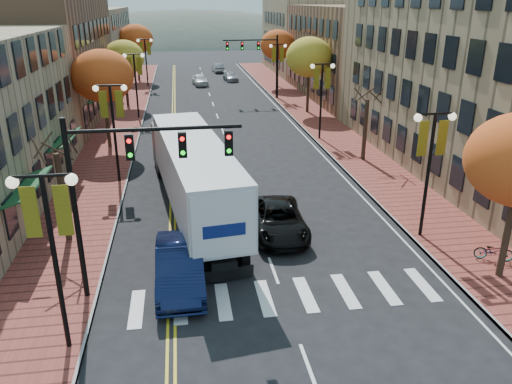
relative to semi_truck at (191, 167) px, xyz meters
name	(u,v)px	position (x,y,z in m)	size (l,w,h in m)	color
ground	(294,328)	(3.15, -11.05, -2.43)	(200.00, 200.00, 0.00)	black
sidewalk_left	(121,122)	(-5.85, 21.45, -2.36)	(4.00, 85.00, 0.15)	brown
sidewalk_right	(311,116)	(12.15, 21.45, -2.36)	(4.00, 85.00, 0.15)	brown
building_left_mid	(31,59)	(-13.85, 24.95, 3.07)	(12.00, 24.00, 11.00)	brown
building_left_far	(79,45)	(-13.85, 49.95, 2.32)	(12.00, 26.00, 9.50)	#9E8966
building_right_mid	(373,52)	(21.65, 30.95, 2.57)	(15.00, 24.00, 10.00)	brown
building_right_far	(321,35)	(21.65, 52.95, 3.07)	(15.00, 20.00, 11.00)	#9E8966
tree_left_a	(63,198)	(-5.85, -3.05, -0.18)	(0.28, 0.28, 4.20)	#382619
tree_left_b	(102,76)	(-5.85, 12.95, 3.02)	(4.48, 4.48, 7.21)	#382619
tree_left_c	(124,58)	(-5.85, 28.95, 2.62)	(4.16, 4.16, 6.69)	#382619
tree_left_d	(136,39)	(-5.85, 46.95, 3.17)	(4.61, 4.61, 7.42)	#382619
tree_right_b	(365,130)	(12.15, 6.95, -0.18)	(0.28, 0.28, 4.20)	#382619
tree_right_c	(309,57)	(12.15, 22.95, 3.02)	(4.48, 4.48, 7.21)	#382619
tree_right_d	(278,45)	(12.15, 38.95, 2.86)	(4.35, 4.35, 7.00)	#382619
lamp_left_a	(50,230)	(-4.35, -11.05, 1.86)	(1.96, 0.36, 6.05)	black
lamp_left_b	(113,115)	(-4.35, 4.95, 1.86)	(1.96, 0.36, 6.05)	black
lamp_left_c	(135,73)	(-4.35, 22.95, 1.86)	(1.96, 0.36, 6.05)	black
lamp_left_d	(146,53)	(-4.35, 40.95, 1.86)	(1.96, 0.36, 6.05)	black
lamp_right_a	(431,151)	(10.65, -5.05, 1.86)	(1.96, 0.36, 6.05)	black
lamp_right_b	(322,86)	(10.65, 12.95, 1.86)	(1.96, 0.36, 6.05)	black
lamp_right_c	(278,60)	(10.65, 30.95, 1.86)	(1.96, 0.36, 6.05)	black
traffic_mast_near	(127,174)	(-2.33, -8.05, 2.49)	(6.10, 0.35, 7.00)	black
traffic_mast_far	(260,55)	(8.63, 30.95, 2.49)	(6.10, 0.34, 7.00)	black
semi_truck	(191,167)	(0.00, 0.00, 0.00)	(4.74, 16.83, 4.16)	black
navy_sedan	(180,266)	(-0.71, -7.63, -1.57)	(1.82, 5.21, 1.72)	#0D1435
black_suv	(279,220)	(4.05, -3.59, -1.70)	(2.43, 5.27, 1.47)	black
car_far_white	(200,80)	(2.38, 41.94, -1.70)	(1.73, 4.29, 1.46)	silver
car_far_silver	(231,77)	(6.75, 45.10, -1.85)	(1.63, 4.01, 1.16)	#97979E
car_far_oncoming	(218,68)	(5.71, 54.32, -1.75)	(1.44, 4.14, 1.36)	#A1A0A8
bicycle	(494,251)	(12.64, -7.84, -1.86)	(0.56, 1.60, 0.84)	gray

